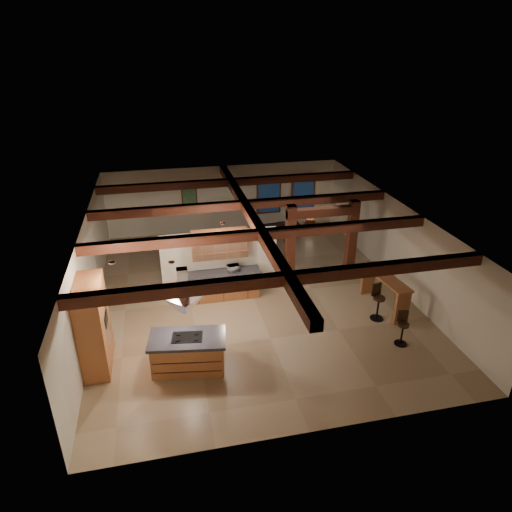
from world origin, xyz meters
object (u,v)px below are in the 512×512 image
at_px(kitchen_island, 188,352).
at_px(dining_table, 230,259).
at_px(bar_counter, 385,287).
at_px(sofa, 276,227).

xyz_separation_m(kitchen_island, dining_table, (1.99, 5.50, -0.16)).
height_order(kitchen_island, bar_counter, bar_counter).
bearing_deg(sofa, dining_table, 41.34).
bearing_deg(dining_table, bar_counter, -21.51).
xyz_separation_m(kitchen_island, sofa, (4.50, 8.28, -0.18)).
relative_size(dining_table, sofa, 0.88).
distance_m(kitchen_island, sofa, 9.42).
height_order(kitchen_island, dining_table, kitchen_island).
distance_m(kitchen_island, dining_table, 5.85).
relative_size(dining_table, bar_counter, 0.86).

